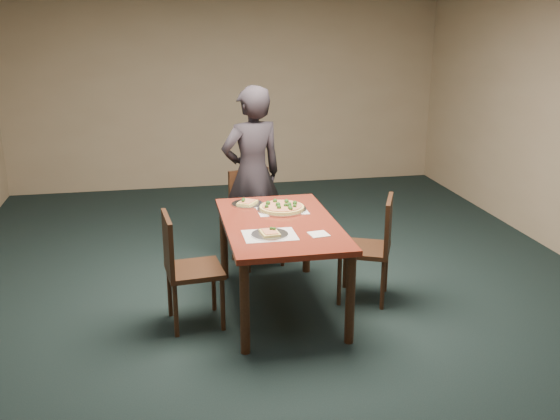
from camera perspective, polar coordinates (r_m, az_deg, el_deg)
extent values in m
plane|color=black|center=(5.32, 0.39, -8.75)|extent=(8.00, 8.00, 0.00)
plane|color=tan|center=(8.78, -4.87, 11.19)|extent=(6.00, 0.00, 6.00)
cube|color=maroon|center=(5.03, 0.00, -1.33)|extent=(0.90, 1.50, 0.04)
cylinder|color=black|center=(4.48, -3.24, -8.98)|extent=(0.07, 0.07, 0.70)
cylinder|color=black|center=(5.74, -5.15, -2.94)|extent=(0.07, 0.07, 0.70)
cylinder|color=black|center=(4.64, 6.44, -8.12)|extent=(0.07, 0.07, 0.70)
cylinder|color=black|center=(5.87, 2.45, -2.44)|extent=(0.07, 0.07, 0.70)
cube|color=black|center=(6.04, -2.08, -0.88)|extent=(0.52, 0.52, 0.04)
cylinder|color=black|center=(5.89, -2.88, -3.79)|extent=(0.04, 0.04, 0.43)
cylinder|color=black|center=(6.20, -4.28, -2.72)|extent=(0.04, 0.04, 0.43)
cylinder|color=black|center=(6.04, 0.22, -3.22)|extent=(0.04, 0.04, 0.43)
cylinder|color=black|center=(6.34, -1.29, -2.21)|extent=(0.04, 0.04, 0.43)
cube|color=black|center=(6.13, -2.87, 1.75)|extent=(0.41, 0.15, 0.44)
cube|color=black|center=(4.90, -7.84, -5.48)|extent=(0.46, 0.46, 0.04)
cylinder|color=black|center=(4.87, -5.26, -8.61)|extent=(0.04, 0.04, 0.43)
cylinder|color=black|center=(4.82, -9.51, -9.08)|extent=(0.04, 0.04, 0.43)
cylinder|color=black|center=(5.19, -6.08, -6.93)|extent=(0.04, 0.04, 0.43)
cylinder|color=black|center=(5.14, -10.06, -7.34)|extent=(0.04, 0.04, 0.43)
cube|color=black|center=(4.79, -10.20, -3.06)|extent=(0.08, 0.42, 0.44)
cube|color=black|center=(5.33, 7.71, -3.57)|extent=(0.56, 0.56, 0.04)
cylinder|color=black|center=(5.60, 5.96, -5.03)|extent=(0.04, 0.04, 0.43)
cylinder|color=black|center=(5.57, 9.65, -5.31)|extent=(0.04, 0.04, 0.43)
cylinder|color=black|center=(5.27, 5.44, -6.49)|extent=(0.04, 0.04, 0.43)
cylinder|color=black|center=(5.24, 9.37, -6.80)|extent=(0.04, 0.04, 0.43)
cube|color=black|center=(5.24, 9.88, -1.26)|extent=(0.20, 0.40, 0.44)
imported|color=black|center=(6.07, -2.56, 3.25)|extent=(0.72, 0.57, 1.72)
cube|color=white|center=(5.32, 0.17, 0.01)|extent=(0.42, 0.32, 0.00)
cube|color=white|center=(4.72, -0.94, -2.31)|extent=(0.40, 0.30, 0.00)
cylinder|color=silver|center=(5.32, 0.17, 0.08)|extent=(0.42, 0.42, 0.01)
cylinder|color=#DAB853|center=(5.32, 0.17, 0.25)|extent=(0.38, 0.38, 0.02)
cylinder|color=#F7C781|center=(5.31, 0.17, 0.39)|extent=(0.34, 0.34, 0.01)
sphere|color=#1C4515|center=(5.29, -0.19, 0.51)|extent=(0.04, 0.04, 0.04)
sphere|color=#1C4515|center=(5.21, 0.94, 0.23)|extent=(0.04, 0.04, 0.04)
sphere|color=#1C4515|center=(5.23, -0.09, 0.27)|extent=(0.04, 0.04, 0.04)
sphere|color=#1C4515|center=(5.29, 0.49, 0.46)|extent=(0.03, 0.03, 0.03)
sphere|color=#1C4515|center=(5.34, 1.38, 0.65)|extent=(0.04, 0.04, 0.04)
sphere|color=#1C4515|center=(5.41, -0.46, 0.86)|extent=(0.04, 0.04, 0.04)
sphere|color=#1C4515|center=(5.33, 0.89, 0.58)|extent=(0.03, 0.03, 0.03)
sphere|color=#1C4515|center=(5.27, 1.35, 0.39)|extent=(0.03, 0.03, 0.03)
sphere|color=#1C4515|center=(5.40, 0.59, 0.83)|extent=(0.04, 0.04, 0.04)
sphere|color=#1C4515|center=(5.25, -1.23, 0.34)|extent=(0.03, 0.03, 0.03)
sphere|color=#1C4515|center=(5.35, 1.35, 0.67)|extent=(0.04, 0.04, 0.04)
sphere|color=#1C4515|center=(5.38, 0.62, 0.79)|extent=(0.04, 0.04, 0.04)
sphere|color=#1C4515|center=(5.19, 1.01, 0.14)|extent=(0.03, 0.03, 0.03)
sphere|color=#1C4515|center=(5.34, -1.10, 0.64)|extent=(0.04, 0.04, 0.04)
sphere|color=#1C4515|center=(5.28, 0.84, 0.48)|extent=(0.04, 0.04, 0.04)
cylinder|color=silver|center=(4.72, -0.94, -2.24)|extent=(0.28, 0.28, 0.01)
cube|color=#DAB853|center=(4.71, -0.95, -2.09)|extent=(0.14, 0.18, 0.02)
cube|color=#F7C781|center=(4.71, -0.95, -1.96)|extent=(0.11, 0.15, 0.01)
sphere|color=#1C4515|center=(4.74, -0.82, -1.70)|extent=(0.03, 0.03, 0.03)
sphere|color=#1C4515|center=(4.73, -0.52, -1.73)|extent=(0.03, 0.03, 0.03)
cylinder|color=silver|center=(5.49, -3.00, 0.57)|extent=(0.28, 0.28, 0.01)
cube|color=#DAB853|center=(5.48, -3.00, 0.70)|extent=(0.20, 0.21, 0.02)
cube|color=#F7C781|center=(5.48, -3.00, 0.81)|extent=(0.16, 0.17, 0.01)
sphere|color=#1C4515|center=(5.46, -3.39, 0.85)|extent=(0.03, 0.03, 0.03)
sphere|color=#1C4515|center=(5.50, -3.35, 0.98)|extent=(0.03, 0.03, 0.03)
cube|color=white|center=(4.74, 3.56, -2.22)|extent=(0.16, 0.16, 0.01)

